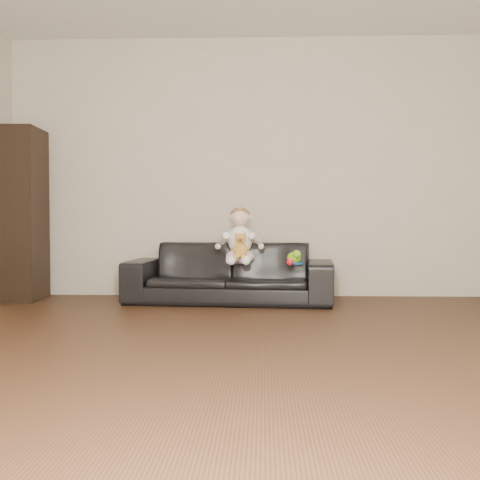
{
  "coord_description": "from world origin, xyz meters",
  "views": [
    {
      "loc": [
        0.07,
        -3.33,
        0.78
      ],
      "look_at": [
        -0.15,
        2.16,
        0.59
      ],
      "focal_mm": 45.0,
      "sensor_mm": 36.0,
      "label": 1
    }
  ],
  "objects_px": {
    "baby": "(240,239)",
    "teddy_bear": "(240,246)",
    "cabinet": "(19,214)",
    "toy_green": "(294,258)",
    "toy_rattle": "(290,262)",
    "sofa": "(230,273)",
    "toy_blue_disc": "(297,263)"
  },
  "relations": [
    {
      "from": "sofa",
      "to": "teddy_bear",
      "type": "distance_m",
      "value": 0.39
    },
    {
      "from": "sofa",
      "to": "toy_blue_disc",
      "type": "bearing_deg",
      "value": -4.34
    },
    {
      "from": "sofa",
      "to": "baby",
      "type": "xyz_separation_m",
      "value": [
        0.1,
        -0.11,
        0.32
      ]
    },
    {
      "from": "teddy_bear",
      "to": "toy_rattle",
      "type": "bearing_deg",
      "value": -2.4
    },
    {
      "from": "sofa",
      "to": "baby",
      "type": "distance_m",
      "value": 0.35
    },
    {
      "from": "baby",
      "to": "teddy_bear",
      "type": "xyz_separation_m",
      "value": [
        0.01,
        -0.16,
        -0.06
      ]
    },
    {
      "from": "toy_blue_disc",
      "to": "toy_green",
      "type": "bearing_deg",
      "value": 132.82
    },
    {
      "from": "toy_green",
      "to": "toy_blue_disc",
      "type": "distance_m",
      "value": 0.06
    },
    {
      "from": "teddy_bear",
      "to": "toy_blue_disc",
      "type": "distance_m",
      "value": 0.56
    },
    {
      "from": "cabinet",
      "to": "teddy_bear",
      "type": "bearing_deg",
      "value": -13.11
    },
    {
      "from": "cabinet",
      "to": "toy_blue_disc",
      "type": "height_order",
      "value": "cabinet"
    },
    {
      "from": "cabinet",
      "to": "baby",
      "type": "relative_size",
      "value": 3.17
    },
    {
      "from": "sofa",
      "to": "toy_rattle",
      "type": "bearing_deg",
      "value": -21.11
    },
    {
      "from": "toy_rattle",
      "to": "baby",
      "type": "bearing_deg",
      "value": 160.67
    },
    {
      "from": "cabinet",
      "to": "baby",
      "type": "xyz_separation_m",
      "value": [
        2.13,
        -0.21,
        -0.23
      ]
    },
    {
      "from": "teddy_bear",
      "to": "toy_rattle",
      "type": "distance_m",
      "value": 0.46
    },
    {
      "from": "sofa",
      "to": "cabinet",
      "type": "relative_size",
      "value": 1.16
    },
    {
      "from": "cabinet",
      "to": "teddy_bear",
      "type": "xyz_separation_m",
      "value": [
        2.14,
        -0.36,
        -0.28
      ]
    },
    {
      "from": "toy_blue_disc",
      "to": "teddy_bear",
      "type": "bearing_deg",
      "value": -161.74
    },
    {
      "from": "toy_rattle",
      "to": "toy_blue_disc",
      "type": "distance_m",
      "value": 0.18
    },
    {
      "from": "teddy_bear",
      "to": "toy_rattle",
      "type": "xyz_separation_m",
      "value": [
        0.44,
        0.0,
        -0.14
      ]
    },
    {
      "from": "sofa",
      "to": "cabinet",
      "type": "xyz_separation_m",
      "value": [
        -2.03,
        0.1,
        0.54
      ]
    },
    {
      "from": "baby",
      "to": "toy_green",
      "type": "distance_m",
      "value": 0.53
    },
    {
      "from": "toy_blue_disc",
      "to": "cabinet",
      "type": "bearing_deg",
      "value": 175.75
    },
    {
      "from": "cabinet",
      "to": "toy_green",
      "type": "xyz_separation_m",
      "value": [
        2.62,
        -0.17,
        -0.4
      ]
    },
    {
      "from": "cabinet",
      "to": "toy_rattle",
      "type": "xyz_separation_m",
      "value": [
        2.58,
        -0.36,
        -0.43
      ]
    },
    {
      "from": "baby",
      "to": "toy_rattle",
      "type": "distance_m",
      "value": 0.52
    },
    {
      "from": "baby",
      "to": "teddy_bear",
      "type": "relative_size",
      "value": 2.31
    },
    {
      "from": "cabinet",
      "to": "toy_green",
      "type": "height_order",
      "value": "cabinet"
    },
    {
      "from": "toy_green",
      "to": "baby",
      "type": "bearing_deg",
      "value": -176.05
    },
    {
      "from": "toy_rattle",
      "to": "toy_blue_disc",
      "type": "height_order",
      "value": "toy_rattle"
    },
    {
      "from": "toy_green",
      "to": "teddy_bear",
      "type": "bearing_deg",
      "value": -158.38
    }
  ]
}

